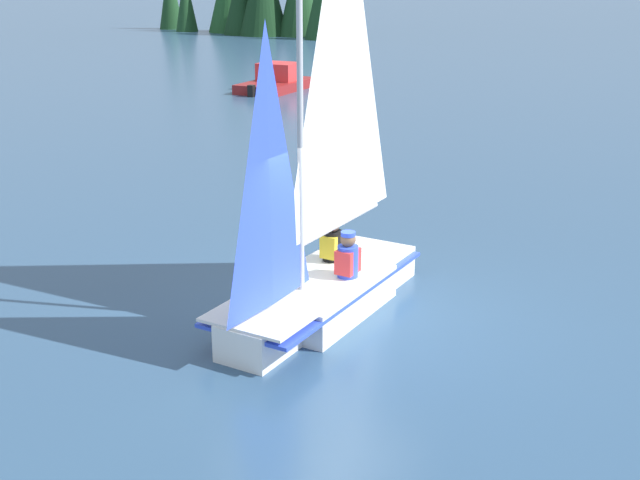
# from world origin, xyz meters

# --- Properties ---
(ground_plane) EXTENTS (260.00, 260.00, 0.00)m
(ground_plane) POSITION_xyz_m (0.00, 0.00, 0.00)
(ground_plane) COLOR #2D4C6B
(sailboat_main) EXTENTS (2.18, 4.19, 6.27)m
(sailboat_main) POSITION_xyz_m (0.01, -0.06, 0.96)
(sailboat_main) COLOR white
(sailboat_main) RESTS_ON ground_plane
(sailor_helm) EXTENTS (0.36, 0.39, 1.16)m
(sailor_helm) POSITION_xyz_m (-0.20, -0.37, 0.63)
(sailor_helm) COLOR black
(sailor_helm) RESTS_ON ground_plane
(sailor_crew) EXTENTS (0.36, 0.39, 1.16)m
(sailor_crew) POSITION_xyz_m (0.42, -0.74, 0.63)
(sailor_crew) COLOR black
(sailor_crew) RESTS_ON ground_plane
(motorboat_distant) EXTENTS (2.92, 4.15, 1.07)m
(motorboat_distant) POSITION_xyz_m (16.45, -15.36, 0.37)
(motorboat_distant) COLOR maroon
(motorboat_distant) RESTS_ON ground_plane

